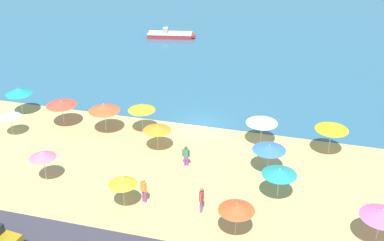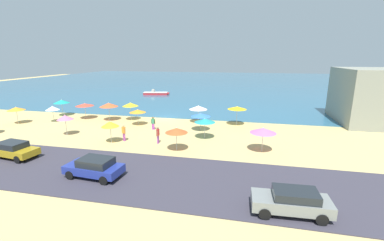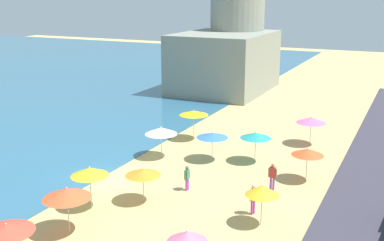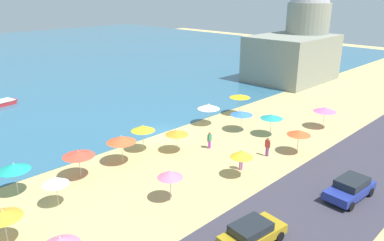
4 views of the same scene
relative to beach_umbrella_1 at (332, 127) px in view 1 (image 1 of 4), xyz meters
The scene contains 19 objects.
ground_plane 10.72m from the beach_umbrella_1, 169.63° to the left, with size 160.00×160.00×0.00m, color tan.
beach_umbrella_1 is the anchor object (origin of this frame).
beach_umbrella_2 12.71m from the beach_umbrella_1, 168.12° to the right, with size 2.09×2.09×2.12m.
beach_umbrella_3 15.64m from the beach_umbrella_1, 141.52° to the right, with size 1.79×1.79×2.34m.
beach_umbrella_5 9.49m from the beach_umbrella_1, 73.00° to the right, with size 2.39×2.39×2.36m.
beach_umbrella_6 24.51m from the beach_umbrella_1, behind, with size 1.77×1.77×2.25m.
beach_umbrella_7 5.09m from the beach_umbrella_1, behind, with size 2.41×2.41×2.38m.
beach_umbrella_8 5.33m from the beach_umbrella_1, 140.13° to the right, with size 2.32×2.32×2.18m.
beach_umbrella_9 20.29m from the beach_umbrella_1, 155.46° to the right, with size 1.78×1.78×2.39m.
beach_umbrella_10 11.66m from the beach_umbrella_1, 115.68° to the right, with size 2.09×2.09×2.28m.
beach_umbrella_11 7.07m from the beach_umbrella_1, 115.88° to the right, with size 2.22×2.22×2.30m.
beach_umbrella_12 14.47m from the beach_umbrella_1, behind, with size 2.16×2.16×2.55m.
beach_umbrella_13 17.35m from the beach_umbrella_1, behind, with size 2.47×2.47×2.54m.
beach_umbrella_14 25.60m from the beach_umbrella_1, behind, with size 2.25×2.25×2.50m.
beach_umbrella_15 21.16m from the beach_umbrella_1, behind, with size 2.46×2.46×2.29m.
bather_0 11.71m from the beach_umbrella_1, 129.89° to the right, with size 0.23×0.57×1.76m.
bather_1 10.72m from the beach_umbrella_1, 156.92° to the right, with size 0.57×0.23×1.60m.
bather_2 14.39m from the beach_umbrella_1, 141.44° to the right, with size 0.54×0.33×1.77m.
skiff_nearshore 30.63m from the beach_umbrella_1, 129.85° to the left, with size 6.07×2.85×1.22m.
Camera 1 is at (8.44, -33.90, 18.83)m, focal length 45.00 mm.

